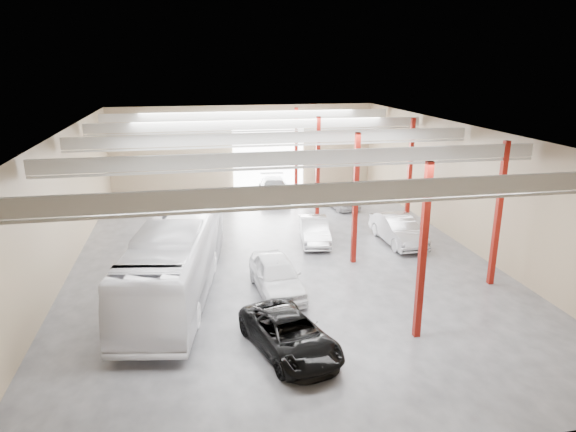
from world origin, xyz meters
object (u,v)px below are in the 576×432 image
object	(u,v)px
coach_bus	(176,257)
car_row_a	(277,275)
car_right_near	(398,230)
car_row_c	(274,189)
black_sedan	(290,334)
car_row_b	(314,230)
car_right_far	(339,197)

from	to	relation	value
coach_bus	car_row_a	size ratio (longest dim) A/B	2.54
car_row_a	car_right_near	distance (m)	9.87
car_row_a	car_right_near	world-z (taller)	car_row_a
car_row_c	car_right_near	distance (m)	12.84
black_sedan	car_row_a	size ratio (longest dim) A/B	1.02
black_sedan	car_right_near	xyz separation A→B (m)	(8.70, 10.56, 0.12)
black_sedan	car_right_near	distance (m)	13.68
car_row_b	black_sedan	bearing A→B (deg)	-100.30
car_row_c	car_right_far	world-z (taller)	car_row_c
car_row_a	car_right_far	size ratio (longest dim) A/B	1.16
coach_bus	car_row_b	distance (m)	9.81
car_row_a	car_right_near	bearing A→B (deg)	29.51
black_sedan	car_row_c	xyz separation A→B (m)	(3.17, 22.15, 0.10)
car_row_c	car_right_near	bearing A→B (deg)	-59.10
coach_bus	car_row_a	xyz separation A→B (m)	(4.54, -0.81, -0.92)
car_right_far	black_sedan	bearing A→B (deg)	-123.21
car_row_a	car_right_far	distance (m)	15.46
car_row_b	car_right_near	bearing A→B (deg)	-4.69
car_row_a	car_row_c	xyz separation A→B (m)	(2.75, 16.95, -0.04)
black_sedan	car_row_b	bearing A→B (deg)	56.14
coach_bus	black_sedan	size ratio (longest dim) A/B	2.49
black_sedan	car_right_far	size ratio (longest dim) A/B	1.19
car_row_a	black_sedan	bearing A→B (deg)	-97.97
car_row_a	car_row_b	bearing A→B (deg)	58.70
car_right_far	car_row_c	bearing A→B (deg)	131.96
car_row_b	car_right_far	world-z (taller)	car_row_b
black_sedan	car_row_c	size ratio (longest dim) A/B	0.91
car_row_b	car_row_c	xyz separation A→B (m)	(-0.66, 10.50, 0.07)
black_sedan	car_row_c	distance (m)	22.37
car_row_a	car_right_near	xyz separation A→B (m)	(8.28, 5.36, -0.02)
coach_bus	car_right_near	size ratio (longest dim) A/B	2.52
coach_bus	car_right_near	xyz separation A→B (m)	(12.83, 4.56, -0.94)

